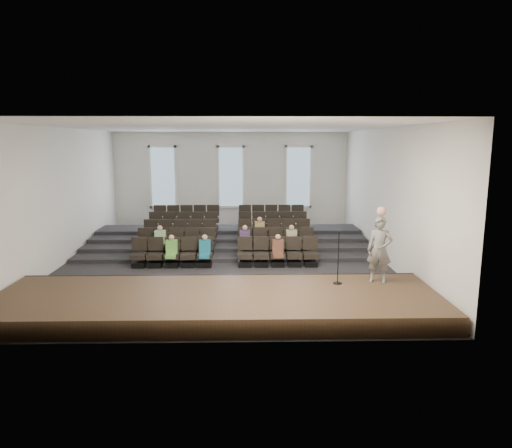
{
  "coord_description": "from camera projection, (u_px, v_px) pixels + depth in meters",
  "views": [
    {
      "loc": [
        0.77,
        -16.71,
        4.47
      ],
      "look_at": [
        1.15,
        0.5,
        1.38
      ],
      "focal_mm": 32.0,
      "sensor_mm": 36.0,
      "label": 1
    }
  ],
  "objects": [
    {
      "name": "stage",
      "position": [
        217.0,
        303.0,
        12.15
      ],
      "size": [
        11.8,
        3.6,
        0.5
      ],
      "primitive_type": "cube",
      "color": "#3D291A",
      "rests_on": "ground"
    },
    {
      "name": "mic_stand",
      "position": [
        338.0,
        268.0,
        12.92
      ],
      "size": [
        0.25,
        0.25,
        1.51
      ],
      "color": "black",
      "rests_on": "stage"
    },
    {
      "name": "stage_lip",
      "position": [
        221.0,
        283.0,
        13.89
      ],
      "size": [
        11.8,
        0.06,
        0.52
      ],
      "primitive_type": "cube",
      "color": "black",
      "rests_on": "ground"
    },
    {
      "name": "speaker",
      "position": [
        380.0,
        250.0,
        12.98
      ],
      "size": [
        0.81,
        0.67,
        1.9
      ],
      "primitive_type": "imported",
      "rotation": [
        0.0,
        0.0,
        -0.36
      ],
      "color": "#64625E",
      "rests_on": "stage"
    },
    {
      "name": "windows",
      "position": [
        231.0,
        177.0,
        23.58
      ],
      "size": [
        8.44,
        0.1,
        3.24
      ],
      "color": "white",
      "rests_on": "wall_back"
    },
    {
      "name": "ground",
      "position": [
        226.0,
        262.0,
        17.21
      ],
      "size": [
        14.0,
        14.0,
        0.0
      ],
      "primitive_type": "plane",
      "color": "black",
      "rests_on": "ground"
    },
    {
      "name": "ceiling",
      "position": [
        224.0,
        127.0,
        16.33
      ],
      "size": [
        12.0,
        14.0,
        0.02
      ],
      "primitive_type": "cube",
      "color": "white",
      "rests_on": "ground"
    },
    {
      "name": "wall_front",
      "position": [
        211.0,
        235.0,
        9.86
      ],
      "size": [
        12.0,
        0.04,
        5.0
      ],
      "primitive_type": "cube",
      "color": "silver",
      "rests_on": "ground"
    },
    {
      "name": "audience",
      "position": [
        231.0,
        241.0,
        17.23
      ],
      "size": [
        5.45,
        2.64,
        1.1
      ],
      "color": "#5FAB44",
      "rests_on": "seating_rows"
    },
    {
      "name": "wall_back",
      "position": [
        231.0,
        181.0,
        23.68
      ],
      "size": [
        12.0,
        0.04,
        5.0
      ],
      "primitive_type": "cube",
      "color": "silver",
      "rests_on": "ground"
    },
    {
      "name": "wall_left",
      "position": [
        60.0,
        197.0,
        16.64
      ],
      "size": [
        0.04,
        14.0,
        5.0
      ],
      "primitive_type": "cube",
      "color": "silver",
      "rests_on": "ground"
    },
    {
      "name": "seating_rows",
      "position": [
        227.0,
        236.0,
        18.61
      ],
      "size": [
        6.8,
        4.7,
        1.67
      ],
      "color": "black",
      "rests_on": "ground"
    },
    {
      "name": "wall_right",
      "position": [
        387.0,
        196.0,
        16.9
      ],
      "size": [
        0.04,
        14.0,
        5.0
      ],
      "primitive_type": "cube",
      "color": "silver",
      "rests_on": "ground"
    },
    {
      "name": "risers",
      "position": [
        229.0,
        240.0,
        20.3
      ],
      "size": [
        11.8,
        4.8,
        0.6
      ],
      "color": "black",
      "rests_on": "ground"
    }
  ]
}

